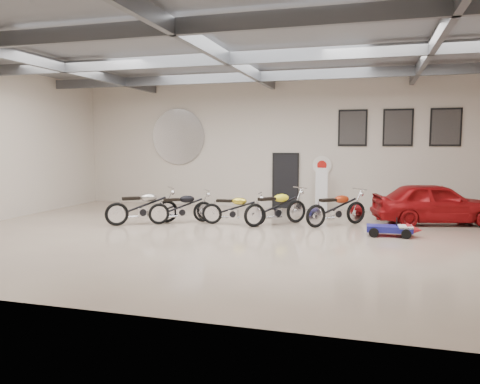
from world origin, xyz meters
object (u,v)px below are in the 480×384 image
(motorcycle_silver, at_px, (142,206))
(vintage_car, at_px, (435,203))
(banner_stand, at_px, (322,189))
(motorcycle_yellow, at_px, (276,206))
(go_kart, at_px, (394,227))
(motorcycle_gold, at_px, (234,208))
(motorcycle_red, at_px, (336,207))
(motorcycle_black, at_px, (181,207))

(motorcycle_silver, xyz_separation_m, vintage_car, (8.85, 2.63, 0.07))
(banner_stand, bearing_deg, motorcycle_silver, -129.35)
(motorcycle_yellow, height_order, go_kart, motorcycle_yellow)
(go_kart, bearing_deg, motorcycle_gold, 171.81)
(motorcycle_gold, distance_m, motorcycle_red, 3.18)
(banner_stand, xyz_separation_m, motorcycle_gold, (-2.32, -3.72, -0.33))
(motorcycle_yellow, relative_size, go_kart, 1.51)
(vintage_car, bearing_deg, banner_stand, 50.60)
(motorcycle_black, bearing_deg, motorcycle_gold, -30.98)
(motorcycle_black, bearing_deg, motorcycle_red, -25.58)
(motorcycle_yellow, xyz_separation_m, motorcycle_red, (1.82, 0.37, -0.01))
(motorcycle_yellow, distance_m, motorcycle_red, 1.86)
(motorcycle_gold, xyz_separation_m, go_kart, (4.75, -0.55, -0.25))
(go_kart, bearing_deg, vintage_car, 60.43)
(motorcycle_black, relative_size, go_kart, 1.38)
(banner_stand, distance_m, motorcycle_yellow, 3.54)
(vintage_car, bearing_deg, go_kart, 137.98)
(motorcycle_gold, distance_m, motorcycle_yellow, 1.32)
(banner_stand, relative_size, vintage_car, 0.44)
(banner_stand, distance_m, motorcycle_black, 5.58)
(motorcycle_yellow, xyz_separation_m, vintage_car, (4.80, 1.59, 0.07))
(go_kart, bearing_deg, motorcycle_yellow, 163.89)
(banner_stand, xyz_separation_m, go_kart, (2.43, -4.26, -0.58))
(banner_stand, height_order, motorcycle_yellow, banner_stand)
(motorcycle_black, xyz_separation_m, go_kart, (6.44, -0.40, -0.26))
(motorcycle_silver, distance_m, motorcycle_yellow, 4.19)
(motorcycle_yellow, height_order, motorcycle_red, motorcycle_yellow)
(motorcycle_red, bearing_deg, motorcycle_gold, 151.32)
(motorcycle_yellow, relative_size, vintage_car, 0.58)
(motorcycle_yellow, xyz_separation_m, go_kart, (3.48, -0.90, -0.31))
(motorcycle_gold, distance_m, vintage_car, 6.37)
(go_kart, xyz_separation_m, vintage_car, (1.32, 2.49, 0.39))
(motorcycle_black, bearing_deg, motorcycle_silver, 170.46)
(vintage_car, bearing_deg, motorcycle_yellow, 94.27)
(motorcycle_gold, bearing_deg, motorcycle_silver, -169.17)
(motorcycle_silver, bearing_deg, vintage_car, -21.81)
(banner_stand, height_order, motorcycle_black, banner_stand)
(motorcycle_red, distance_m, go_kart, 2.11)
(go_kart, height_order, vintage_car, vintage_car)
(banner_stand, distance_m, motorcycle_gold, 4.39)
(motorcycle_yellow, height_order, vintage_car, vintage_car)
(vintage_car, bearing_deg, motorcycle_red, 98.22)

